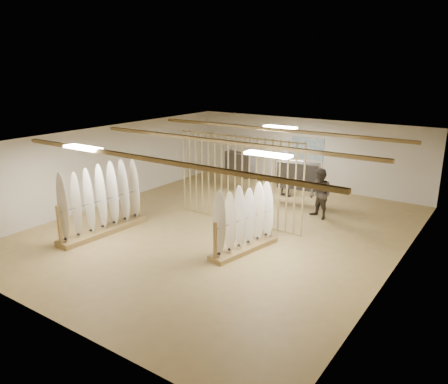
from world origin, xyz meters
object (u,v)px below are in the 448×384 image
Objects in this scene: rack_right at (244,229)px; rack_left at (102,211)px; shopper_a at (286,170)px; shopper_b at (320,191)px; clothing_rack_b at (298,176)px; clothing_rack_a at (240,164)px.

rack_left is at bearing -152.04° from rack_right.
shopper_a is 1.10× the size of shopper_b.
clothing_rack_b is 0.89× the size of shopper_b.
shopper_a is (2.74, 6.55, 0.33)m from rack_left.
rack_left is at bearing 80.32° from shopper_a.
shopper_a reaches higher than shopper_b.
clothing_rack_b is 1.16m from shopper_a.
rack_right is at bearing -90.77° from clothing_rack_b.
rack_right is at bearing -75.85° from shopper_b.
rack_left is at bearing -129.81° from clothing_rack_b.
rack_left is 1.77× the size of clothing_rack_b.
shopper_a is (-0.86, 0.78, -0.06)m from clothing_rack_b.
rack_left is 1.27× the size of rack_right.
clothing_rack_b is at bearing 61.21° from rack_left.
shopper_a is at bearing 115.85° from rack_right.
rack_left reaches higher than shopper_b.
clothing_rack_b is at bearing 150.78° from shopper_a.
rack_right is 5.47m from shopper_a.
clothing_rack_a is 0.86× the size of shopper_b.
clothing_rack_a is at bearing 85.68° from rack_left.
rack_left is 4.35m from rack_right.
rack_left reaches higher than clothing_rack_a.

